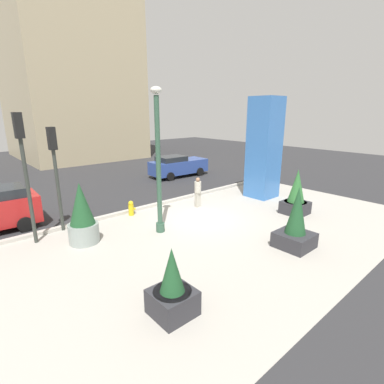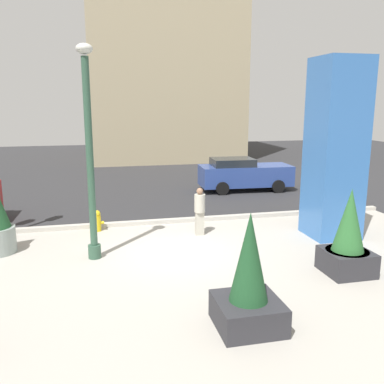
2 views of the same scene
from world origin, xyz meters
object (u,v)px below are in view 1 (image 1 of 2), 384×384
at_px(traffic_light_far_side, 55,162).
at_px(pedestrian_on_sidewalk, 198,191).
at_px(potted_plant_near_right, 296,225).
at_px(potted_plant_near_left, 172,290).
at_px(lamp_post, 158,166).
at_px(art_pillar_blue, 264,148).
at_px(car_far_lane, 178,166).
at_px(potted_plant_by_pillar, 296,196).
at_px(traffic_light_corner, 23,158).
at_px(potted_plant_mid_plaza, 82,216).
at_px(fire_hydrant, 131,208).

height_order(traffic_light_far_side, pedestrian_on_sidewalk, traffic_light_far_side).
xyz_separation_m(potted_plant_near_right, potted_plant_near_left, (-5.75, 0.03, -0.22)).
distance_m(potted_plant_near_left, pedestrian_on_sidewalk, 8.60).
bearing_deg(lamp_post, potted_plant_near_right, -56.90).
relative_size(art_pillar_blue, traffic_light_far_side, 1.32).
xyz_separation_m(lamp_post, car_far_lane, (7.40, 8.07, -2.02)).
xyz_separation_m(art_pillar_blue, potted_plant_by_pillar, (-1.29, -2.97, -1.94)).
bearing_deg(art_pillar_blue, car_far_lane, 92.09).
xyz_separation_m(art_pillar_blue, potted_plant_near_right, (-4.73, -4.92, -1.98)).
distance_m(traffic_light_corner, pedestrian_on_sidewalk, 8.15).
bearing_deg(car_far_lane, traffic_light_far_side, -153.80).
bearing_deg(potted_plant_by_pillar, potted_plant_near_left, -168.22).
height_order(traffic_light_corner, car_far_lane, traffic_light_corner).
xyz_separation_m(potted_plant_near_left, potted_plant_by_pillar, (9.19, 1.92, 0.25)).
height_order(lamp_post, potted_plant_near_left, lamp_post).
bearing_deg(lamp_post, traffic_light_corner, 151.25).
height_order(potted_plant_near_right, traffic_light_far_side, traffic_light_far_side).
relative_size(art_pillar_blue, potted_plant_mid_plaza, 2.38).
height_order(art_pillar_blue, traffic_light_far_side, art_pillar_blue).
bearing_deg(fire_hydrant, car_far_lane, 36.78).
bearing_deg(potted_plant_near_left, pedestrian_on_sidewalk, 43.40).
xyz_separation_m(potted_plant_near_right, traffic_light_corner, (-7.23, 6.88, 2.41)).
xyz_separation_m(potted_plant_near_left, pedestrian_on_sidewalk, (6.25, 5.91, 0.21)).
relative_size(potted_plant_near_right, fire_hydrant, 3.15).
relative_size(potted_plant_by_pillar, potted_plant_mid_plaza, 0.93).
height_order(art_pillar_blue, potted_plant_near_right, art_pillar_blue).
bearing_deg(art_pillar_blue, potted_plant_near_left, -155.01).
relative_size(fire_hydrant, pedestrian_on_sidewalk, 0.46).
distance_m(lamp_post, potted_plant_by_pillar, 7.15).
relative_size(potted_plant_by_pillar, pedestrian_on_sidewalk, 1.40).
distance_m(art_pillar_blue, potted_plant_by_pillar, 3.78).
relative_size(art_pillar_blue, potted_plant_near_left, 3.15).
distance_m(lamp_post, fire_hydrant, 3.60).
height_order(art_pillar_blue, pedestrian_on_sidewalk, art_pillar_blue).
relative_size(lamp_post, fire_hydrant, 7.83).
xyz_separation_m(potted_plant_near_left, traffic_light_far_side, (-0.27, 7.41, 2.27)).
height_order(car_far_lane, pedestrian_on_sidewalk, car_far_lane).
height_order(potted_plant_near_left, traffic_light_far_side, traffic_light_far_side).
bearing_deg(traffic_light_far_side, potted_plant_near_left, -87.95).
distance_m(traffic_light_far_side, traffic_light_corner, 1.38).
height_order(potted_plant_by_pillar, potted_plant_mid_plaza, potted_plant_mid_plaza).
height_order(potted_plant_near_right, pedestrian_on_sidewalk, potted_plant_near_right).
height_order(potted_plant_by_pillar, traffic_light_far_side, traffic_light_far_side).
distance_m(potted_plant_mid_plaza, traffic_light_corner, 2.93).
bearing_deg(lamp_post, potted_plant_mid_plaza, 158.96).
distance_m(potted_plant_mid_plaza, pedestrian_on_sidewalk, 6.30).
bearing_deg(art_pillar_blue, pedestrian_on_sidewalk, 166.41).
bearing_deg(potted_plant_mid_plaza, fire_hydrant, 27.18).
distance_m(potted_plant_mid_plaza, fire_hydrant, 3.39).
relative_size(potted_plant_near_left, pedestrian_on_sidewalk, 1.13).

